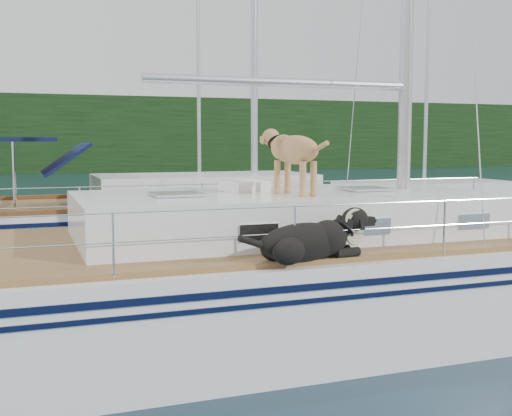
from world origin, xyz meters
name	(u,v)px	position (x,y,z in m)	size (l,w,h in m)	color
ground	(225,335)	(0.00, 0.00, 0.00)	(120.00, 120.00, 0.00)	black
tree_line	(52,134)	(0.00, 45.00, 3.00)	(90.00, 3.00, 6.00)	black
shore_bank	(52,164)	(0.00, 46.20, 0.60)	(92.00, 1.00, 1.20)	#595147
main_sailboat	(232,283)	(0.10, -0.01, 0.68)	(12.00, 3.88, 14.01)	white
neighbor_sailboat	(157,225)	(0.41, 6.31, 0.63)	(11.00, 3.50, 13.30)	white
bg_boat_center	(200,194)	(4.00, 16.00, 0.45)	(7.20, 3.00, 11.65)	white
bg_boat_east	(424,194)	(12.00, 13.00, 0.46)	(6.40, 3.00, 11.65)	white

